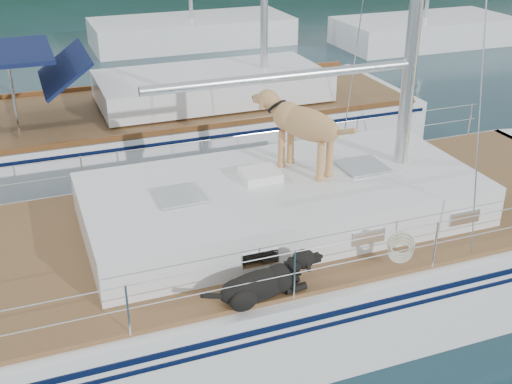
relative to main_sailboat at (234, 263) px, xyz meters
name	(u,v)px	position (x,y,z in m)	size (l,w,h in m)	color
ground	(228,306)	(-0.10, 0.00, -0.68)	(120.00, 120.00, 0.00)	black
main_sailboat	(234,263)	(0.00, 0.00, 0.00)	(12.00, 3.80, 14.01)	white
neighbor_sailboat	(165,128)	(0.43, 5.79, -0.06)	(11.00, 3.50, 13.30)	white
bg_boat_center	(192,32)	(3.90, 16.00, -0.23)	(7.20, 3.00, 11.65)	white
bg_boat_east	(424,31)	(11.90, 13.00, -0.22)	(6.40, 3.00, 11.65)	white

